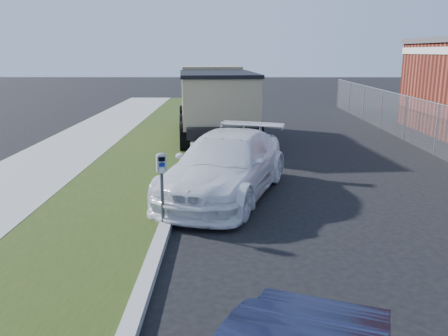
{
  "coord_description": "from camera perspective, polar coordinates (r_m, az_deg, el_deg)",
  "views": [
    {
      "loc": [
        -1.35,
        -9.39,
        3.56
      ],
      "look_at": [
        -1.4,
        1.0,
        1.0
      ],
      "focal_mm": 38.0,
      "sensor_mm": 36.0,
      "label": 1
    }
  ],
  "objects": [
    {
      "name": "chainlink_fence",
      "position": [
        18.11,
        24.32,
        5.32
      ],
      "size": [
        0.06,
        30.06,
        30.0
      ],
      "color": "slate",
      "rests_on": "ground"
    },
    {
      "name": "white_wagon",
      "position": [
        11.93,
        0.27,
        0.41
      ],
      "size": [
        3.79,
        5.86,
        1.58
      ],
      "primitive_type": "imported",
      "rotation": [
        0.0,
        0.0,
        -0.31
      ],
      "color": "white",
      "rests_on": "ground"
    },
    {
      "name": "streetside",
      "position": [
        12.64,
        -19.26,
        -3.0
      ],
      "size": [
        6.12,
        50.0,
        0.15
      ],
      "color": "gray",
      "rests_on": "ground"
    },
    {
      "name": "ground",
      "position": [
        10.13,
        7.97,
        -6.87
      ],
      "size": [
        120.0,
        120.0,
        0.0
      ],
      "primitive_type": "plane",
      "color": "black",
      "rests_on": "ground"
    },
    {
      "name": "parking_meter",
      "position": [
        9.58,
        -7.52,
        -0.55
      ],
      "size": [
        0.23,
        0.19,
        1.46
      ],
      "rotation": [
        0.0,
        0.0,
        0.3
      ],
      "color": "#3F4247",
      "rests_on": "ground"
    },
    {
      "name": "dump_truck",
      "position": [
        20.04,
        -1.09,
        8.32
      ],
      "size": [
        3.57,
        7.66,
        2.91
      ],
      "rotation": [
        0.0,
        0.0,
        0.09
      ],
      "color": "black",
      "rests_on": "ground"
    }
  ]
}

